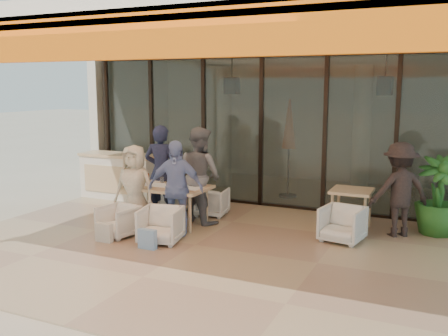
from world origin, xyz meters
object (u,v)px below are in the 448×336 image
object	(u,v)px
diner_grey	(200,175)
side_table	(352,195)
chair_near_right	(161,224)
chair_far_right	(212,201)
diner_periwinkle	(176,188)
host_counter	(120,176)
diner_cream	(135,188)
diner_navy	(161,172)
potted_palm	(439,196)
dining_table	(168,189)
standing_woman	(399,190)
side_chair	(342,223)
chair_near_left	(119,220)
chair_far_left	(175,197)

from	to	relation	value
diner_grey	side_table	distance (m)	2.78
chair_near_right	diner_grey	bearing A→B (deg)	78.30
chair_far_right	diner_periwinkle	xyz separation A→B (m)	(0.00, -1.40, 0.52)
host_counter	diner_grey	world-z (taller)	diner_grey
diner_cream	diner_navy	bearing A→B (deg)	84.09
potted_palm	dining_table	bearing A→B (deg)	-162.80
potted_palm	standing_woman	bearing A→B (deg)	-148.75
diner_periwinkle	standing_woman	world-z (taller)	diner_periwinkle
dining_table	diner_navy	distance (m)	0.64
host_counter	diner_grey	size ratio (longest dim) A/B	1.02
host_counter	side_table	xyz separation A→B (m)	(5.23, -0.34, 0.11)
dining_table	potted_palm	size ratio (longest dim) A/B	1.09
chair_far_right	chair_near_right	size ratio (longest dim) A/B	0.93
chair_near_right	diner_navy	bearing A→B (deg)	109.27
diner_cream	standing_woman	bearing A→B (deg)	13.06
chair_near_right	host_counter	bearing A→B (deg)	125.18
potted_palm	chair_far_right	bearing A→B (deg)	-173.63
diner_grey	diner_cream	xyz separation A→B (m)	(-0.84, -0.90, -0.14)
potted_palm	chair_near_right	bearing A→B (deg)	-150.09
diner_navy	side_chair	world-z (taller)	diner_navy
diner_grey	potted_palm	world-z (taller)	diner_grey
diner_grey	side_chair	size ratio (longest dim) A/B	2.72
diner_cream	side_chair	world-z (taller)	diner_cream
diner_navy	diner_periwinkle	world-z (taller)	diner_navy
chair_near_left	potted_palm	xyz separation A→B (m)	(4.94, 2.36, 0.39)
chair_far_left	diner_cream	size ratio (longest dim) A/B	0.38
diner_navy	chair_near_left	bearing A→B (deg)	78.61
diner_periwinkle	standing_woman	size ratio (longest dim) A/B	1.01
side_chair	potted_palm	distance (m)	1.80
potted_palm	side_chair	bearing A→B (deg)	-142.68
diner_cream	side_chair	size ratio (longest dim) A/B	2.30
diner_grey	diner_periwinkle	world-z (taller)	diner_grey
dining_table	chair_far_left	size ratio (longest dim) A/B	2.55
chair_near_right	side_table	size ratio (longest dim) A/B	0.89
chair_near_right	side_chair	size ratio (longest dim) A/B	0.99
chair_far_left	standing_woman	size ratio (longest dim) A/B	0.36
chair_far_left	diner_grey	distance (m)	1.15
diner_grey	dining_table	bearing A→B (deg)	67.15
chair_far_right	chair_far_left	bearing A→B (deg)	-7.35
chair_far_left	chair_near_left	size ratio (longest dim) A/B	0.98
chair_near_right	potted_palm	size ratio (longest dim) A/B	0.48
diner_cream	host_counter	bearing A→B (deg)	126.23
diner_navy	chair_far_left	bearing A→B (deg)	-101.39
host_counter	chair_far_right	bearing A→B (deg)	-10.70
chair_far_right	diner_cream	bearing A→B (deg)	51.68
host_counter	side_chair	bearing A→B (deg)	-11.81
dining_table	side_chair	bearing A→B (deg)	6.03
dining_table	diner_periwinkle	size ratio (longest dim) A/B	0.91
host_counter	side_table	world-z (taller)	host_counter
chair_near_left	diner_cream	size ratio (longest dim) A/B	0.39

